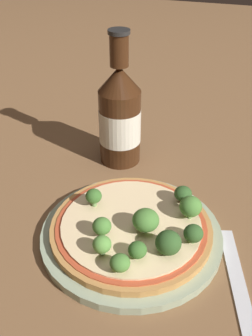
% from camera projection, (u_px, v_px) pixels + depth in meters
% --- Properties ---
extents(ground_plane, '(3.00, 3.00, 0.00)m').
position_uv_depth(ground_plane, '(137.00, 244.00, 0.53)').
color(ground_plane, brown).
extents(plate, '(0.24, 0.24, 0.01)m').
position_uv_depth(plate, '(131.00, 234.00, 0.53)').
color(plate, '#93A384').
rests_on(plate, ground_plane).
extents(pizza, '(0.22, 0.22, 0.01)m').
position_uv_depth(pizza, '(131.00, 227.00, 0.53)').
color(pizza, '#B77F42').
rests_on(pizza, plate).
extents(broccoli_floret_0, '(0.02, 0.02, 0.03)m').
position_uv_depth(broccoli_floret_0, '(94.00, 196.00, 0.54)').
color(broccoli_floret_0, '#6B8E51').
rests_on(broccoli_floret_0, pizza).
extents(broccoli_floret_1, '(0.02, 0.02, 0.03)m').
position_uv_depth(broccoli_floret_1, '(193.00, 235.00, 0.48)').
color(broccoli_floret_1, '#6B8E51').
rests_on(broccoli_floret_1, pizza).
extents(broccoli_floret_2, '(0.02, 0.02, 0.02)m').
position_uv_depth(broccoli_floret_2, '(120.00, 263.00, 0.45)').
color(broccoli_floret_2, '#6B8E51').
rests_on(broccoli_floret_2, pizza).
extents(broccoli_floret_3, '(0.03, 0.03, 0.03)m').
position_uv_depth(broccoli_floret_3, '(146.00, 219.00, 0.50)').
color(broccoli_floret_3, '#6B8E51').
rests_on(broccoli_floret_3, pizza).
extents(broccoli_floret_4, '(0.02, 0.02, 0.03)m').
position_uv_depth(broccoli_floret_4, '(183.00, 194.00, 0.55)').
color(broccoli_floret_4, '#6B8E51').
rests_on(broccoli_floret_4, pizza).
extents(broccoli_floret_5, '(0.02, 0.02, 0.02)m').
position_uv_depth(broccoli_floret_5, '(138.00, 250.00, 0.47)').
color(broccoli_floret_5, '#6B8E51').
rests_on(broccoli_floret_5, pizza).
extents(broccoli_floret_6, '(0.02, 0.02, 0.03)m').
position_uv_depth(broccoli_floret_6, '(102.00, 226.00, 0.49)').
color(broccoli_floret_6, '#6B8E51').
rests_on(broccoli_floret_6, pizza).
extents(broccoli_floret_7, '(0.02, 0.02, 0.03)m').
position_uv_depth(broccoli_floret_7, '(102.00, 245.00, 0.47)').
color(broccoli_floret_7, '#6B8E51').
rests_on(broccoli_floret_7, pizza).
extents(broccoli_floret_8, '(0.03, 0.03, 0.03)m').
position_uv_depth(broccoli_floret_8, '(191.00, 207.00, 0.52)').
color(broccoli_floret_8, '#6B8E51').
rests_on(broccoli_floret_8, pizza).
extents(broccoli_floret_9, '(0.03, 0.03, 0.03)m').
position_uv_depth(broccoli_floret_9, '(168.00, 243.00, 0.47)').
color(broccoli_floret_9, '#6B8E51').
rests_on(broccoli_floret_9, pizza).
extents(beer_bottle, '(0.07, 0.07, 0.22)m').
position_uv_depth(beer_bottle, '(120.00, 116.00, 0.65)').
color(beer_bottle, '#381E0F').
rests_on(beer_bottle, ground_plane).
extents(fork, '(0.07, 0.19, 0.00)m').
position_uv_depth(fork, '(239.00, 285.00, 0.47)').
color(fork, silver).
rests_on(fork, ground_plane).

